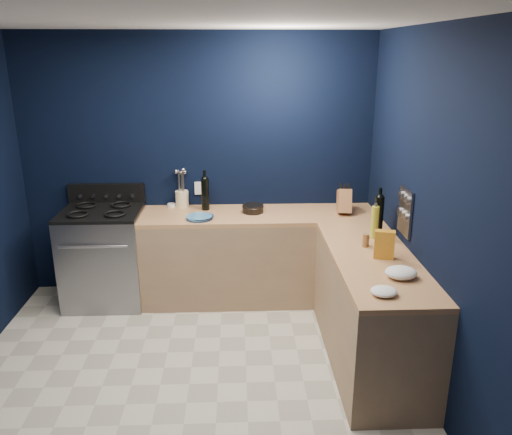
{
  "coord_description": "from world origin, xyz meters",
  "views": [
    {
      "loc": [
        0.38,
        -3.33,
        2.42
      ],
      "look_at": [
        0.55,
        1.0,
        1.0
      ],
      "focal_mm": 35.97,
      "sensor_mm": 36.0,
      "label": 1
    }
  ],
  "objects_px": {
    "gas_range": "(105,258)",
    "crouton_bag": "(384,245)",
    "utensil_crock": "(182,199)",
    "knife_block": "(344,201)",
    "plate_stack": "(199,217)"
  },
  "relations": [
    {
      "from": "gas_range",
      "to": "crouton_bag",
      "type": "bearing_deg",
      "value": -25.38
    },
    {
      "from": "gas_range",
      "to": "utensil_crock",
      "type": "distance_m",
      "value": 0.96
    },
    {
      "from": "utensil_crock",
      "to": "knife_block",
      "type": "height_order",
      "value": "knife_block"
    },
    {
      "from": "utensil_crock",
      "to": "knife_block",
      "type": "relative_size",
      "value": 0.72
    },
    {
      "from": "gas_range",
      "to": "crouton_bag",
      "type": "distance_m",
      "value": 2.74
    },
    {
      "from": "plate_stack",
      "to": "crouton_bag",
      "type": "bearing_deg",
      "value": -34.57
    },
    {
      "from": "gas_range",
      "to": "crouton_bag",
      "type": "relative_size",
      "value": 4.16
    },
    {
      "from": "knife_block",
      "to": "crouton_bag",
      "type": "height_order",
      "value": "knife_block"
    },
    {
      "from": "gas_range",
      "to": "knife_block",
      "type": "height_order",
      "value": "knife_block"
    },
    {
      "from": "knife_block",
      "to": "crouton_bag",
      "type": "relative_size",
      "value": 1.04
    },
    {
      "from": "gas_range",
      "to": "knife_block",
      "type": "relative_size",
      "value": 3.98
    },
    {
      "from": "gas_range",
      "to": "utensil_crock",
      "type": "bearing_deg",
      "value": 19.62
    },
    {
      "from": "plate_stack",
      "to": "knife_block",
      "type": "bearing_deg",
      "value": 5.7
    },
    {
      "from": "gas_range",
      "to": "plate_stack",
      "type": "distance_m",
      "value": 1.07
    },
    {
      "from": "plate_stack",
      "to": "knife_block",
      "type": "height_order",
      "value": "knife_block"
    }
  ]
}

